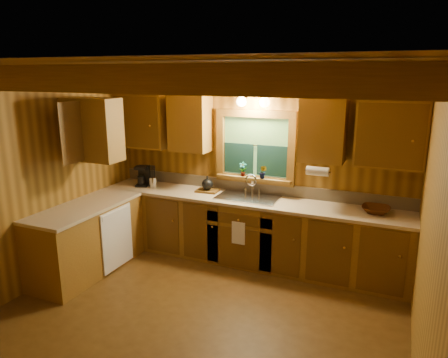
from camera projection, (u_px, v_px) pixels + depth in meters
room at (191, 203)px, 4.08m from camera, size 4.20×4.20×4.20m
ceiling_beams at (189, 77)px, 3.79m from camera, size 4.20×2.54×0.18m
base_cabinets at (205, 233)px, 5.63m from camera, size 4.20×2.22×0.86m
countertop at (205, 202)px, 5.52m from camera, size 4.20×2.24×0.04m
backsplash at (255, 187)px, 5.84m from camera, size 4.20×0.02×0.16m
dishwasher_panel at (117, 238)px, 5.47m from camera, size 0.02×0.60×0.80m
upper_cabinets at (203, 127)px, 5.43m from camera, size 4.19×1.77×0.78m
window at (255, 148)px, 5.68m from camera, size 1.12×0.08×1.00m
window_sill at (254, 178)px, 5.74m from camera, size 1.06×0.14×0.04m
wall_sconce at (253, 102)px, 5.42m from camera, size 0.45×0.21×0.17m
paper_towel_roll at (318, 171)px, 5.07m from camera, size 0.27×0.11×0.11m
dish_towel at (238, 233)px, 5.40m from camera, size 0.18×0.01×0.30m
sink at (248, 201)px, 5.62m from camera, size 0.82×0.48×0.43m
coffee_maker at (143, 176)px, 6.20m from camera, size 0.17×0.21×0.30m
utensil_crock at (153, 182)px, 6.11m from camera, size 0.12×0.12×0.33m
cutting_board at (207, 191)px, 5.90m from camera, size 0.32×0.24×0.03m
teakettle at (207, 184)px, 5.87m from camera, size 0.16×0.16×0.20m
wicker_basket at (376, 210)px, 5.00m from camera, size 0.33×0.33×0.08m
potted_plant_left at (243, 169)px, 5.76m from camera, size 0.12×0.10×0.20m
potted_plant_right at (263, 172)px, 5.62m from camera, size 0.11×0.10×0.18m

